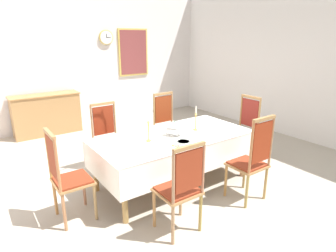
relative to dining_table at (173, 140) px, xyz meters
name	(u,v)px	position (x,y,z in m)	size (l,w,h in m)	color
ground	(163,177)	(0.00, 0.26, -0.70)	(6.73, 6.99, 0.04)	#A99F91
back_wall	(79,55)	(0.00, 3.79, 1.01)	(6.73, 0.08, 3.38)	silver
right_wall	(299,58)	(3.40, 0.26, 1.01)	(0.08, 6.99, 3.38)	silver
dining_table	(173,140)	(0.00, 0.00, 0.00)	(2.25, 1.10, 0.75)	#A27D47
tablecloth	(173,142)	(0.00, 0.00, -0.03)	(2.27, 1.12, 0.40)	white
chair_south_a	(181,187)	(-0.60, -0.95, -0.12)	(0.44, 0.42, 1.09)	#A47443
chair_north_a	(108,137)	(-0.60, 0.95, -0.11)	(0.44, 0.42, 1.12)	olive
chair_south_b	(252,159)	(0.56, -0.96, -0.08)	(0.44, 0.42, 1.18)	#A6733B
chair_north_b	(167,124)	(0.56, 0.96, -0.10)	(0.44, 0.42, 1.15)	#9E724A
chair_head_west	(66,175)	(-1.53, 0.00, -0.10)	(0.42, 0.44, 1.13)	#A46B4E
chair_head_east	(244,128)	(1.53, 0.00, -0.10)	(0.42, 0.44, 1.14)	#A16F45
soup_tureen	(174,128)	(0.02, 0.00, 0.18)	(0.26, 0.26, 0.21)	silver
candlestick_west	(149,130)	(-0.41, 0.00, 0.23)	(0.07, 0.07, 0.38)	gold
candlestick_east	(196,121)	(0.41, 0.00, 0.23)	(0.07, 0.07, 0.37)	gold
bowl_near_left	(177,123)	(0.38, 0.41, 0.10)	(0.15, 0.15, 0.03)	silver
bowl_near_right	(183,143)	(-0.11, -0.37, 0.10)	(0.20, 0.20, 0.05)	silver
bowl_far_left	(239,129)	(0.92, -0.41, 0.10)	(0.18, 0.18, 0.04)	silver
spoon_primary	(181,122)	(0.48, 0.44, 0.08)	(0.03, 0.18, 0.01)	gold
spoon_secondary	(174,146)	(-0.24, -0.35, 0.08)	(0.04, 0.18, 0.01)	gold
sideboard	(47,114)	(-0.95, 3.47, -0.23)	(1.44, 0.48, 0.90)	#9D7345
mounted_clock	(106,37)	(0.68, 3.72, 1.41)	(0.35, 0.06, 0.35)	#D1B251
framed_painting	(133,52)	(1.43, 3.73, 1.03)	(0.84, 0.05, 1.19)	#D1B251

